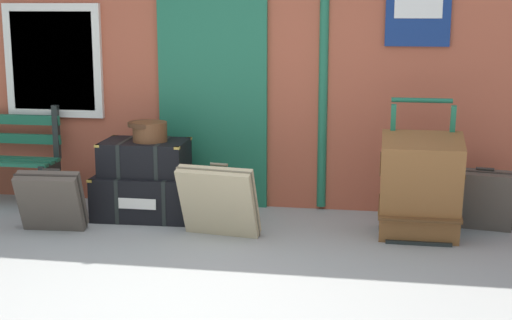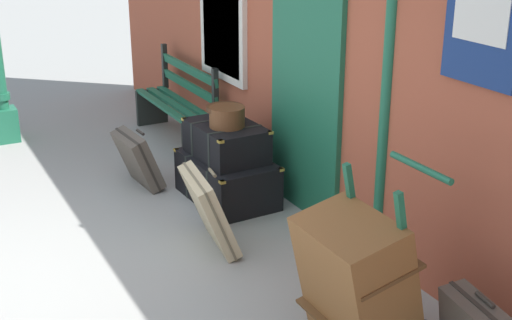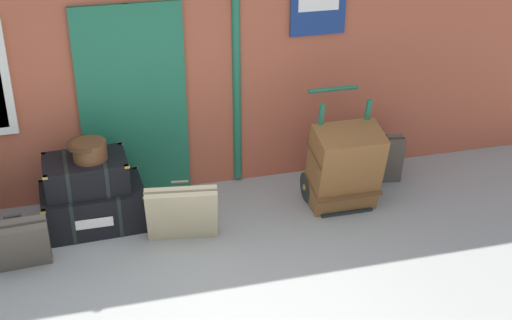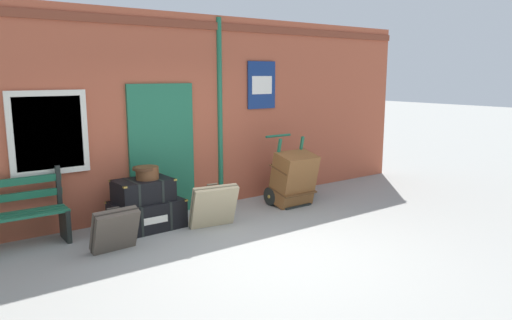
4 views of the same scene
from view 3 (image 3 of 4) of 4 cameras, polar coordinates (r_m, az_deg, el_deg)
name	(u,v)px [view 3 (image 3 of 4)]	position (r m, az deg, el deg)	size (l,w,h in m)	color
brick_facade	(152,46)	(7.53, -8.27, 8.92)	(10.40, 0.35, 3.20)	#AD5138
steamer_trunk_base	(94,206)	(7.42, -12.73, -3.59)	(1.04, 0.69, 0.43)	black
steamer_trunk_middle	(86,174)	(7.26, -13.31, -1.05)	(0.83, 0.58, 0.33)	black
round_hatbox	(89,149)	(7.12, -13.09, 0.83)	(0.37, 0.34, 0.19)	brown
porters_trolley	(338,177)	(7.69, 6.47, -1.34)	(0.71, 0.61, 1.20)	black
large_brown_trunk	(345,167)	(7.45, 7.02, -0.58)	(0.70, 0.62, 0.95)	brown
suitcase_brown	(379,159)	(8.12, 9.68, 0.10)	(0.55, 0.34, 0.57)	#51473D
suitcase_umber	(182,213)	(6.94, -5.88, -4.20)	(0.72, 0.45, 0.66)	tan
suitcase_cream	(17,244)	(6.88, -18.41, -6.36)	(0.59, 0.38, 0.58)	#51473D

